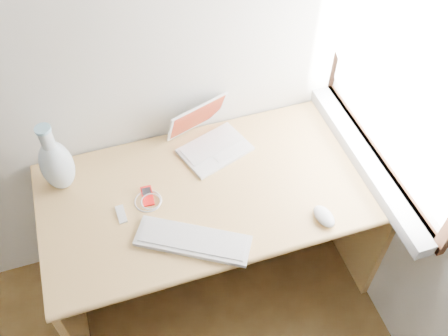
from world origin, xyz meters
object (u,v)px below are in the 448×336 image
object	(u,v)px
external_keyboard	(193,241)
vase	(56,164)
laptop	(212,138)
desk	(209,203)

from	to	relation	value
external_keyboard	vase	world-z (taller)	vase
external_keyboard	vase	size ratio (longest dim) A/B	1.31
laptop	external_keyboard	bearing A→B (deg)	-134.49
laptop	external_keyboard	xyz separation A→B (m)	(-0.22, -0.46, -0.03)
external_keyboard	laptop	bearing A→B (deg)	95.06
external_keyboard	desk	bearing A→B (deg)	94.75
desk	laptop	world-z (taller)	laptop
desk	vase	xyz separation A→B (m)	(-0.59, 0.12, 0.36)
laptop	vase	bearing A→B (deg)	163.43
laptop	vase	size ratio (longest dim) A/B	1.00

